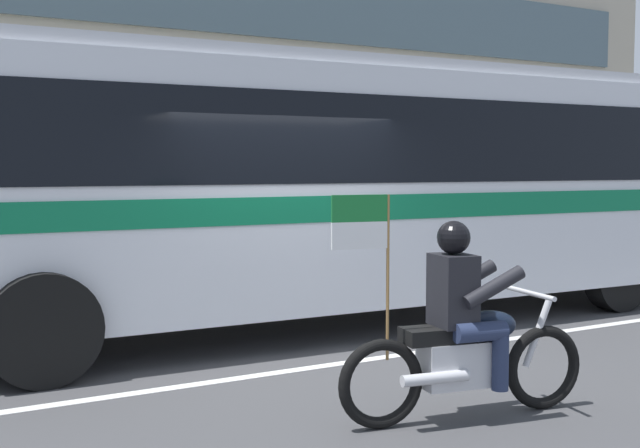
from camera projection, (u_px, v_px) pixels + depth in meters
The scene contains 5 objects.
ground_plane at pixel (286, 355), 8.32m from camera, with size 60.00×60.00×0.00m, color #3D3D3F.
sidewalk_curb at pixel (141, 285), 12.73m from camera, with size 28.00×3.80×0.15m, color gray.
lane_center_stripe at pixel (314, 367), 7.80m from camera, with size 26.60×0.14×0.01m, color silver.
transit_bus at pixel (352, 174), 9.99m from camera, with size 12.99×2.96×3.22m.
motorcycle_with_rider at pixel (463, 335), 6.18m from camera, with size 2.17×0.70×1.78m.
Camera 1 is at (-3.75, -7.29, 1.99)m, focal length 44.41 mm.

